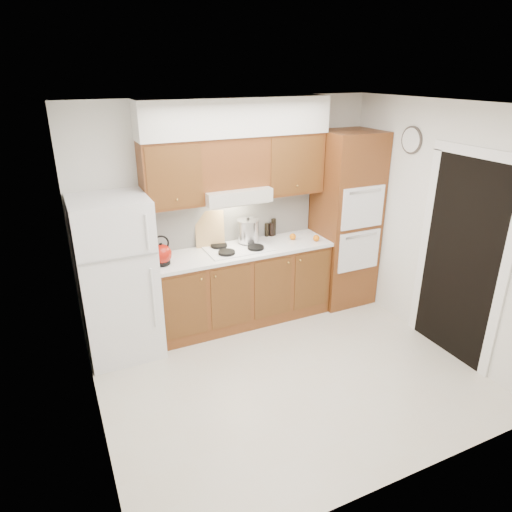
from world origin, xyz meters
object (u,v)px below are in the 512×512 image
at_px(fridge, 117,279).
at_px(kettle, 162,254).
at_px(oven_cabinet, 345,220).
at_px(stock_pot, 248,231).

distance_m(fridge, kettle, 0.52).
distance_m(oven_cabinet, kettle, 2.37).
relative_size(fridge, kettle, 7.91).
distance_m(fridge, oven_cabinet, 2.86).
relative_size(kettle, stock_pot, 0.84).
relative_size(fridge, stock_pot, 6.65).
relative_size(oven_cabinet, kettle, 10.12).
xyz_separation_m(oven_cabinet, kettle, (-2.37, -0.06, -0.04)).
xyz_separation_m(fridge, oven_cabinet, (2.85, 0.03, 0.24)).
bearing_deg(stock_pot, fridge, -173.83).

